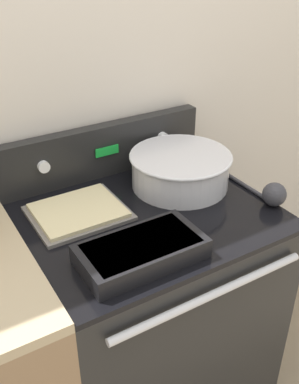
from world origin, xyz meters
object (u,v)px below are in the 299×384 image
(casserole_dish, at_px, (141,250))
(baking_tray, at_px, (78,212))
(mixing_bowl, at_px, (180,168))
(ladle, at_px, (272,194))

(casserole_dish, bearing_deg, baking_tray, 100.92)
(mixing_bowl, height_order, baking_tray, mixing_bowl)
(mixing_bowl, bearing_deg, casserole_dish, -138.46)
(casserole_dish, height_order, ladle, ladle)
(casserole_dish, xyz_separation_m, baking_tray, (-0.06, 0.30, -0.02))
(mixing_bowl, relative_size, ladle, 1.34)
(casserole_dish, xyz_separation_m, ladle, (0.52, 0.03, 0.00))
(ladle, bearing_deg, mixing_bowl, 125.90)
(mixing_bowl, xyz_separation_m, baking_tray, (-0.39, 0.01, -0.06))
(mixing_bowl, xyz_separation_m, ladle, (0.19, -0.26, -0.03))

